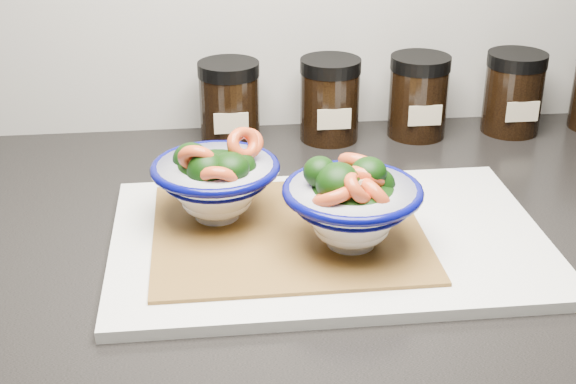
{
  "coord_description": "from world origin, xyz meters",
  "views": [
    {
      "loc": [
        -0.3,
        0.67,
        1.32
      ],
      "look_at": [
        -0.22,
        1.4,
        0.96
      ],
      "focal_mm": 50.0,
      "sensor_mm": 36.0,
      "label": 1
    }
  ],
  "objects": [
    {
      "name": "spice_jar_d",
      "position": [
        0.13,
        1.69,
        0.96
      ],
      "size": [
        0.08,
        0.08,
        0.11
      ],
      "color": "black",
      "rests_on": "countertop"
    },
    {
      "name": "cutting_board",
      "position": [
        -0.18,
        1.4,
        0.91
      ],
      "size": [
        0.45,
        0.3,
        0.01
      ],
      "primitive_type": "cube",
      "color": "silver",
      "rests_on": "countertop"
    },
    {
      "name": "bowl_left",
      "position": [
        -0.29,
        1.44,
        0.96
      ],
      "size": [
        0.14,
        0.14,
        0.1
      ],
      "rotation": [
        0.0,
        0.0,
        -0.41
      ],
      "color": "white",
      "rests_on": "bamboo_mat"
    },
    {
      "name": "spice_jar_a",
      "position": [
        -0.27,
        1.69,
        0.96
      ],
      "size": [
        0.08,
        0.08,
        0.11
      ],
      "color": "black",
      "rests_on": "countertop"
    },
    {
      "name": "spice_jar_c",
      "position": [
        -0.01,
        1.69,
        0.96
      ],
      "size": [
        0.08,
        0.08,
        0.11
      ],
      "color": "black",
      "rests_on": "countertop"
    },
    {
      "name": "bowl_right",
      "position": [
        -0.16,
        1.37,
        0.96
      ],
      "size": [
        0.14,
        0.14,
        0.1
      ],
      "rotation": [
        0.0,
        0.0,
        -0.27
      ],
      "color": "white",
      "rests_on": "bamboo_mat"
    },
    {
      "name": "spice_jar_b",
      "position": [
        -0.13,
        1.69,
        0.96
      ],
      "size": [
        0.08,
        0.08,
        0.11
      ],
      "color": "black",
      "rests_on": "countertop"
    },
    {
      "name": "bamboo_mat",
      "position": [
        -0.22,
        1.4,
        0.91
      ],
      "size": [
        0.28,
        0.24,
        0.0
      ],
      "primitive_type": "cube",
      "color": "#A37030",
      "rests_on": "cutting_board"
    },
    {
      "name": "countertop",
      "position": [
        0.0,
        1.45,
        0.88
      ],
      "size": [
        3.5,
        0.6,
        0.04
      ],
      "primitive_type": "cube",
      "color": "black",
      "rests_on": "cabinet"
    }
  ]
}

